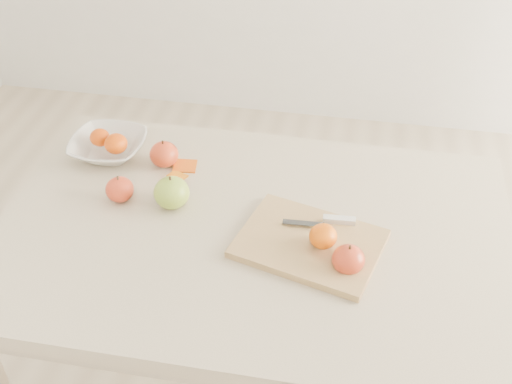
# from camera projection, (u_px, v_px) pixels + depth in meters

# --- Properties ---
(table) EXTENTS (1.20, 0.80, 0.75)m
(table) POSITION_uv_depth(u_px,v_px,m) (252.00, 259.00, 1.55)
(table) COLOR beige
(table) RESTS_ON ground
(cutting_board) EXTENTS (0.36, 0.30, 0.02)m
(cutting_board) POSITION_uv_depth(u_px,v_px,m) (309.00, 244.00, 1.44)
(cutting_board) COLOR tan
(cutting_board) RESTS_ON table
(board_tangerine) EXTENTS (0.06, 0.06, 0.05)m
(board_tangerine) POSITION_uv_depth(u_px,v_px,m) (323.00, 236.00, 1.40)
(board_tangerine) COLOR #E44F08
(board_tangerine) RESTS_ON cutting_board
(fruit_bowl) EXTENTS (0.20, 0.20, 0.05)m
(fruit_bowl) POSITION_uv_depth(u_px,v_px,m) (108.00, 147.00, 1.71)
(fruit_bowl) COLOR silver
(fruit_bowl) RESTS_ON table
(bowl_tangerine_near) EXTENTS (0.05, 0.05, 0.05)m
(bowl_tangerine_near) POSITION_uv_depth(u_px,v_px,m) (100.00, 137.00, 1.71)
(bowl_tangerine_near) COLOR #CF4D07
(bowl_tangerine_near) RESTS_ON fruit_bowl
(bowl_tangerine_far) EXTENTS (0.06, 0.06, 0.05)m
(bowl_tangerine_far) POSITION_uv_depth(u_px,v_px,m) (116.00, 144.00, 1.68)
(bowl_tangerine_far) COLOR #DF5807
(bowl_tangerine_far) RESTS_ON fruit_bowl
(orange_peel_a) EXTENTS (0.06, 0.05, 0.01)m
(orange_peel_a) POSITION_uv_depth(u_px,v_px,m) (185.00, 167.00, 1.68)
(orange_peel_a) COLOR #CC540E
(orange_peel_a) RESTS_ON table
(orange_peel_b) EXTENTS (0.05, 0.05, 0.01)m
(orange_peel_b) POSITION_uv_depth(u_px,v_px,m) (178.00, 177.00, 1.65)
(orange_peel_b) COLOR #CD6C0E
(orange_peel_b) RESTS_ON table
(paring_knife) EXTENTS (0.17, 0.05, 0.01)m
(paring_knife) POSITION_uv_depth(u_px,v_px,m) (333.00, 220.00, 1.48)
(paring_knife) COLOR white
(paring_knife) RESTS_ON cutting_board
(apple_green) EXTENTS (0.09, 0.09, 0.08)m
(apple_green) POSITION_uv_depth(u_px,v_px,m) (172.00, 193.00, 1.53)
(apple_green) COLOR #6F9B1D
(apple_green) RESTS_ON table
(apple_red_e) EXTENTS (0.07, 0.07, 0.06)m
(apple_red_e) POSITION_uv_depth(u_px,v_px,m) (348.00, 259.00, 1.37)
(apple_red_e) COLOR maroon
(apple_red_e) RESTS_ON table
(apple_red_b) EXTENTS (0.07, 0.07, 0.06)m
(apple_red_b) POSITION_uv_depth(u_px,v_px,m) (120.00, 189.00, 1.56)
(apple_red_b) COLOR #A20809
(apple_red_b) RESTS_ON table
(apple_red_a) EXTENTS (0.08, 0.08, 0.07)m
(apple_red_a) POSITION_uv_depth(u_px,v_px,m) (164.00, 154.00, 1.67)
(apple_red_a) COLOR #A81F23
(apple_red_a) RESTS_ON table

